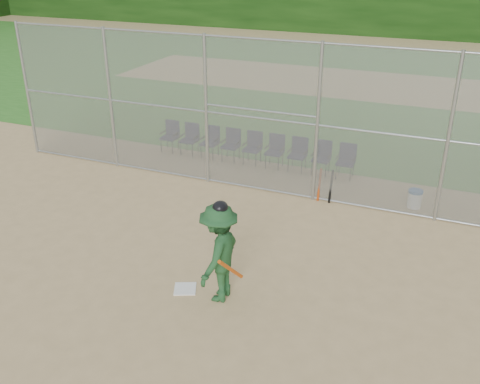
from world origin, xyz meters
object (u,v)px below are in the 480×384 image
at_px(home_plate, 185,289).
at_px(water_cooler, 415,199).
at_px(chair_0, 169,137).
at_px(batter_at_plate, 219,253).

distance_m(home_plate, water_cooler, 6.46).
bearing_deg(chair_0, home_plate, -58.55).
bearing_deg(batter_at_plate, water_cooler, 61.03).
distance_m(water_cooler, chair_0, 7.71).
relative_size(home_plate, chair_0, 0.43).
bearing_deg(batter_at_plate, chair_0, 125.98).
xyz_separation_m(batter_at_plate, water_cooler, (2.93, 5.29, -0.73)).
xyz_separation_m(home_plate, water_cooler, (3.65, 5.33, 0.22)).
bearing_deg(home_plate, batter_at_plate, 2.60).
distance_m(home_plate, chair_0, 7.61).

